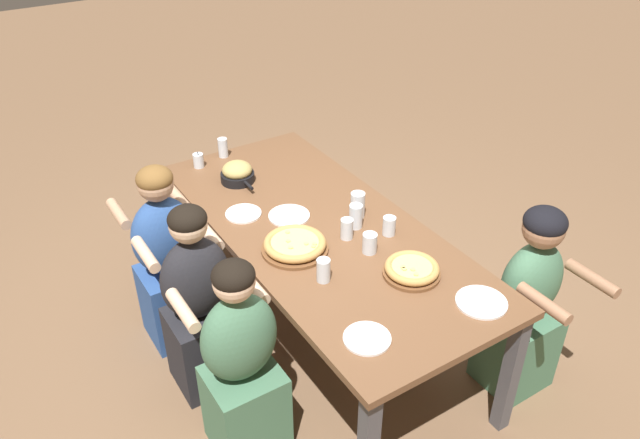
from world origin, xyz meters
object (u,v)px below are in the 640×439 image
at_px(empty_plate_a, 481,302).
at_px(empty_plate_d, 289,216).
at_px(drinking_glass_a, 358,206).
at_px(cocktail_glass_blue, 199,161).
at_px(drinking_glass_g, 347,230).
at_px(diner_near_midleft, 168,263).
at_px(pizza_board_second, 295,245).
at_px(empty_plate_b, 367,338).
at_px(skillet_bowl, 237,173).
at_px(drinking_glass_e, 370,244).
at_px(diner_far_right, 526,308).
at_px(empty_plate_c, 243,214).
at_px(drinking_glass_b, 223,148).
at_px(drinking_glass_c, 389,227).
at_px(pizza_board_main, 412,270).
at_px(diner_near_midright, 242,368).
at_px(drinking_glass_f, 356,218).
at_px(diner_near_center, 199,308).
at_px(drinking_glass_d, 323,271).

relative_size(empty_plate_a, empty_plate_d, 1.03).
bearing_deg(drinking_glass_a, cocktail_glass_blue, -153.11).
distance_m(drinking_glass_g, diner_near_midleft, 1.06).
height_order(empty_plate_a, empty_plate_d, same).
xyz_separation_m(pizza_board_second, empty_plate_b, (0.72, -0.07, -0.03)).
bearing_deg(skillet_bowl, drinking_glass_e, 13.41).
relative_size(empty_plate_b, diner_far_right, 0.18).
height_order(empty_plate_b, drinking_glass_e, drinking_glass_e).
bearing_deg(empty_plate_c, drinking_glass_b, 163.53).
bearing_deg(drinking_glass_b, drinking_glass_g, 7.11).
height_order(empty_plate_c, diner_near_midleft, diner_near_midleft).
relative_size(pizza_board_second, drinking_glass_c, 3.35).
xyz_separation_m(pizza_board_main, cocktail_glass_blue, (-1.57, -0.43, 0.01)).
relative_size(pizza_board_main, drinking_glass_c, 2.73).
xyz_separation_m(drinking_glass_a, drinking_glass_b, (-1.05, -0.32, -0.00)).
distance_m(pizza_board_main, empty_plate_b, 0.51).
xyz_separation_m(drinking_glass_c, diner_near_midright, (0.19, -0.98, -0.33)).
relative_size(pizza_board_main, drinking_glass_f, 2.08).
relative_size(pizza_board_second, drinking_glass_g, 3.06).
height_order(diner_near_center, diner_near_midright, diner_near_center).
distance_m(pizza_board_second, empty_plate_a, 0.95).
distance_m(pizza_board_second, diner_near_center, 0.60).
distance_m(pizza_board_main, cocktail_glass_blue, 1.63).
bearing_deg(empty_plate_a, empty_plate_d, -161.23).
distance_m(pizza_board_second, empty_plate_c, 0.45).
distance_m(pizza_board_main, skillet_bowl, 1.31).
height_order(pizza_board_main, empty_plate_c, pizza_board_main).
bearing_deg(diner_near_center, diner_near_midright, -90.00).
height_order(empty_plate_a, empty_plate_b, same).
height_order(empty_plate_a, empty_plate_c, same).
xyz_separation_m(cocktail_glass_blue, drinking_glass_a, (1.01, 0.51, 0.03)).
bearing_deg(drinking_glass_d, drinking_glass_b, 174.18).
relative_size(drinking_glass_b, diner_near_midright, 0.11).
bearing_deg(empty_plate_c, drinking_glass_a, 56.11).
height_order(diner_near_midleft, diner_near_center, diner_near_midleft).
relative_size(diner_near_center, diner_near_midright, 1.01).
xyz_separation_m(pizza_board_main, skillet_bowl, (-1.28, -0.30, 0.02)).
bearing_deg(empty_plate_b, pizza_board_main, 118.88).
bearing_deg(empty_plate_b, skillet_bowl, 174.74).
distance_m(empty_plate_d, drinking_glass_d, 0.59).
xyz_separation_m(cocktail_glass_blue, diner_near_center, (0.94, -0.43, -0.31)).
height_order(empty_plate_b, diner_near_midleft, diner_near_midleft).
bearing_deg(drinking_glass_d, skillet_bowl, 175.81).
relative_size(drinking_glass_g, diner_near_midleft, 0.10).
xyz_separation_m(skillet_bowl, drinking_glass_d, (1.08, -0.08, -0.00)).
relative_size(empty_plate_c, cocktail_glass_blue, 1.79).
bearing_deg(drinking_glass_d, empty_plate_b, -7.91).
bearing_deg(diner_near_midleft, diner_far_right, -43.63).
relative_size(pizza_board_main, pizza_board_second, 0.81).
bearing_deg(diner_far_right, empty_plate_d, -52.68).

